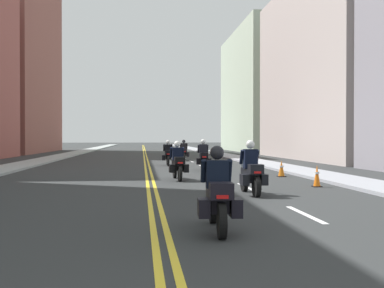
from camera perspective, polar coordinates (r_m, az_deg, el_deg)
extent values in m
plane|color=#2C2F2F|center=(50.12, -5.75, -1.23)|extent=(264.00, 264.00, 0.00)
cube|color=#989F9D|center=(50.65, -14.41, -1.17)|extent=(2.08, 144.00, 0.12)
cube|color=#94979D|center=(50.75, 2.89, -1.14)|extent=(2.08, 144.00, 0.12)
cube|color=yellow|center=(50.12, -5.89, -1.23)|extent=(0.12, 132.00, 0.01)
cube|color=yellow|center=(50.12, -5.62, -1.23)|extent=(0.12, 132.00, 0.01)
cube|color=silver|center=(10.86, 13.60, -8.31)|extent=(0.14, 2.40, 0.01)
cube|color=silver|center=(16.58, 6.55, -5.17)|extent=(0.14, 2.40, 0.01)
cube|color=silver|center=(22.45, 3.18, -3.62)|extent=(0.14, 2.40, 0.01)
cube|color=silver|center=(28.38, 1.22, -2.72)|extent=(0.14, 2.40, 0.01)
cube|color=silver|center=(34.33, -0.07, -2.12)|extent=(0.14, 2.40, 0.01)
cube|color=silver|center=(40.29, -0.97, -1.70)|extent=(0.14, 2.40, 0.01)
cube|color=silver|center=(46.27, -1.64, -1.39)|extent=(0.14, 2.40, 0.01)
cube|color=silver|center=(52.25, -2.15, -1.15)|extent=(0.14, 2.40, 0.01)
cube|color=silver|center=(58.23, -2.56, -0.96)|extent=(0.14, 2.40, 0.01)
cube|color=#B3A59F|center=(40.16, 16.18, 8.71)|extent=(6.05, 20.33, 14.61)
cube|color=#2D3847|center=(41.06, 20.11, 3.39)|extent=(0.04, 17.08, 0.90)
cube|color=#2D3847|center=(41.28, 20.12, 7.11)|extent=(0.04, 17.08, 0.90)
cube|color=#2D3847|center=(41.66, 20.14, 10.77)|extent=(0.04, 17.08, 0.90)
cube|color=#2D3847|center=(42.21, 20.15, 14.36)|extent=(0.04, 17.08, 0.90)
cube|color=brown|center=(61.71, -21.75, 12.37)|extent=(9.63, 21.54, 28.45)
cube|color=#AEC1A7|center=(62.89, 9.37, 6.31)|extent=(9.34, 20.85, 15.69)
cube|color=#2D3847|center=(64.04, 13.42, 2.68)|extent=(0.04, 17.51, 0.90)
cube|color=#2D3847|center=(64.91, 13.44, 10.32)|extent=(0.04, 17.51, 0.90)
cylinder|color=black|center=(9.48, 2.56, -7.75)|extent=(0.16, 0.62, 0.61)
cylinder|color=black|center=(8.00, 3.63, -9.33)|extent=(0.16, 0.62, 0.61)
cube|color=silver|center=(9.44, 2.56, -5.79)|extent=(0.16, 0.33, 0.04)
cube|color=black|center=(8.70, 3.05, -6.65)|extent=(0.38, 1.16, 0.40)
cube|color=black|center=(8.00, 3.57, -5.71)|extent=(0.42, 0.38, 0.28)
cube|color=red|center=(7.83, 3.73, -6.45)|extent=(0.20, 0.04, 0.06)
cube|color=black|center=(8.24, 1.44, -7.77)|extent=(0.22, 0.45, 0.32)
cube|color=black|center=(8.30, 5.32, -7.71)|extent=(0.22, 0.45, 0.32)
cube|color=#B2C1CC|center=(9.14, 2.73, -3.90)|extent=(0.37, 0.14, 0.36)
cube|color=black|center=(8.60, 3.09, -3.69)|extent=(0.41, 0.28, 0.51)
cylinder|color=black|center=(8.73, 1.41, -3.30)|extent=(0.11, 0.29, 0.45)
cylinder|color=black|center=(8.78, 4.54, -3.28)|extent=(0.11, 0.29, 0.45)
sphere|color=black|center=(8.61, 3.07, -1.05)|extent=(0.26, 0.26, 0.26)
cylinder|color=black|center=(15.06, 6.38, -4.61)|extent=(0.14, 0.61, 0.61)
cylinder|color=black|center=(13.63, 7.85, -5.17)|extent=(0.14, 0.61, 0.61)
cube|color=silver|center=(15.03, 6.38, -3.38)|extent=(0.15, 0.32, 0.04)
cube|color=black|center=(14.32, 7.08, -3.76)|extent=(0.34, 1.13, 0.40)
cube|color=black|center=(13.66, 7.77, -3.05)|extent=(0.41, 0.37, 0.28)
cube|color=red|center=(13.49, 7.98, -3.45)|extent=(0.20, 0.03, 0.06)
cube|color=black|center=(13.83, 6.41, -4.34)|extent=(0.21, 0.44, 0.32)
cube|color=black|center=(13.97, 8.64, -4.29)|extent=(0.21, 0.44, 0.32)
cube|color=#B2C1CC|center=(14.75, 6.62, -2.15)|extent=(0.36, 0.13, 0.36)
cube|color=black|center=(14.24, 7.13, -1.80)|extent=(0.41, 0.27, 0.59)
cylinder|color=black|center=(14.33, 6.05, -1.58)|extent=(0.11, 0.28, 0.45)
cylinder|color=black|center=(14.44, 7.90, -1.57)|extent=(0.11, 0.28, 0.45)
sphere|color=white|center=(14.26, 7.10, -0.06)|extent=(0.26, 0.26, 0.26)
cylinder|color=black|center=(19.96, -2.11, -3.25)|extent=(0.14, 0.65, 0.65)
cylinder|color=black|center=(18.33, -1.48, -3.60)|extent=(0.14, 0.65, 0.65)
cube|color=silver|center=(19.94, -2.12, -2.26)|extent=(0.16, 0.33, 0.04)
cube|color=black|center=(19.13, -1.81, -2.58)|extent=(0.39, 1.27, 0.40)
cube|color=black|center=(18.39, -1.52, -2.03)|extent=(0.42, 0.38, 0.28)
cube|color=red|center=(18.20, -1.44, -2.31)|extent=(0.20, 0.04, 0.06)
cube|color=black|center=(18.61, -2.47, -2.98)|extent=(0.22, 0.45, 0.32)
cube|color=black|center=(18.69, -0.77, -2.96)|extent=(0.22, 0.45, 0.32)
cube|color=#B2C1CC|center=(19.64, -2.01, -1.38)|extent=(0.37, 0.14, 0.36)
cube|color=black|center=(19.06, -1.79, -1.20)|extent=(0.41, 0.28, 0.52)
cylinder|color=black|center=(19.18, -2.56, -1.04)|extent=(0.11, 0.29, 0.45)
cylinder|color=black|center=(19.24, -1.14, -1.04)|extent=(0.11, 0.29, 0.45)
sphere|color=white|center=(19.08, -1.81, 0.00)|extent=(0.26, 0.26, 0.26)
cylinder|color=black|center=(25.64, 1.23, -2.39)|extent=(0.14, 0.64, 0.63)
cylinder|color=black|center=(24.19, 1.50, -2.57)|extent=(0.14, 0.64, 0.63)
cube|color=silver|center=(25.63, 1.23, -1.64)|extent=(0.16, 0.33, 0.04)
cube|color=black|center=(24.90, 1.36, -1.83)|extent=(0.38, 1.12, 0.40)
cube|color=black|center=(24.24, 1.48, -1.38)|extent=(0.42, 0.38, 0.28)
cube|color=red|center=(24.06, 1.52, -1.59)|extent=(0.20, 0.04, 0.06)
cube|color=black|center=(24.45, 0.79, -2.11)|extent=(0.22, 0.45, 0.32)
cube|color=black|center=(24.50, 2.10, -2.11)|extent=(0.22, 0.45, 0.32)
cube|color=#B2C1CC|center=(25.36, 1.27, -0.93)|extent=(0.37, 0.14, 0.36)
cube|color=black|center=(24.84, 1.37, -0.70)|extent=(0.41, 0.28, 0.58)
cylinder|color=black|center=(24.97, 0.79, -0.58)|extent=(0.11, 0.29, 0.45)
cylinder|color=black|center=(25.01, 1.89, -0.58)|extent=(0.11, 0.29, 0.45)
sphere|color=white|center=(24.86, 1.36, 0.29)|extent=(0.26, 0.26, 0.26)
cylinder|color=black|center=(30.02, -3.00, -1.92)|extent=(0.12, 0.65, 0.64)
cylinder|color=black|center=(28.48, -2.89, -2.06)|extent=(0.12, 0.65, 0.64)
cube|color=silver|center=(30.01, -3.00, -1.27)|extent=(0.15, 0.32, 0.04)
cube|color=black|center=(29.24, -2.95, -1.44)|extent=(0.34, 1.18, 0.40)
cube|color=black|center=(28.54, -2.90, -1.05)|extent=(0.41, 0.37, 0.28)
cube|color=red|center=(28.35, -2.88, -1.23)|extent=(0.20, 0.03, 0.06)
cube|color=black|center=(28.77, -3.47, -1.68)|extent=(0.21, 0.44, 0.32)
cube|color=black|center=(28.79, -2.36, -1.67)|extent=(0.21, 0.44, 0.32)
cube|color=#B2C1CC|center=(29.72, -2.99, -0.67)|extent=(0.36, 0.13, 0.36)
cube|color=black|center=(29.18, -2.95, -0.55)|extent=(0.40, 0.27, 0.51)
cylinder|color=black|center=(29.32, -3.43, -0.44)|extent=(0.11, 0.28, 0.45)
cylinder|color=black|center=(29.34, -2.49, -0.44)|extent=(0.11, 0.28, 0.45)
sphere|color=white|center=(29.20, -2.95, 0.23)|extent=(0.26, 0.26, 0.26)
cylinder|color=black|center=(36.15, -1.07, -1.50)|extent=(0.16, 0.61, 0.60)
cylinder|color=black|center=(34.65, -0.95, -1.60)|extent=(0.16, 0.61, 0.60)
cube|color=silver|center=(36.14, -1.07, -0.99)|extent=(0.15, 0.33, 0.04)
cube|color=black|center=(35.39, -1.01, -1.10)|extent=(0.36, 1.16, 0.40)
cube|color=black|center=(34.71, -0.95, -0.77)|extent=(0.41, 0.38, 0.28)
cube|color=red|center=(34.52, -0.94, -0.91)|extent=(0.20, 0.04, 0.06)
cube|color=black|center=(34.93, -1.43, -1.29)|extent=(0.22, 0.45, 0.32)
cube|color=black|center=(34.96, -0.51, -1.28)|extent=(0.22, 0.45, 0.32)
cube|color=#B2C1CC|center=(35.86, -1.05, -0.47)|extent=(0.36, 0.14, 0.36)
cube|color=black|center=(35.33, -1.00, -0.34)|extent=(0.41, 0.28, 0.54)
cylinder|color=black|center=(35.47, -1.40, -0.25)|extent=(0.11, 0.28, 0.45)
cylinder|color=black|center=(35.49, -0.63, -0.25)|extent=(0.11, 0.28, 0.45)
sphere|color=black|center=(35.36, -1.01, 0.33)|extent=(0.26, 0.26, 0.26)
cube|color=black|center=(21.10, 10.83, -3.88)|extent=(0.36, 0.36, 0.03)
cone|color=orange|center=(21.07, 10.83, -2.91)|extent=(0.28, 0.28, 0.69)
cylinder|color=white|center=(21.07, 10.83, -2.69)|extent=(0.19, 0.19, 0.08)
cube|color=black|center=(16.99, 14.95, -5.01)|extent=(0.30, 0.30, 0.03)
cone|color=orange|center=(16.95, 14.96, -3.71)|extent=(0.24, 0.24, 0.74)
cylinder|color=white|center=(16.95, 14.96, -3.41)|extent=(0.16, 0.16, 0.08)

